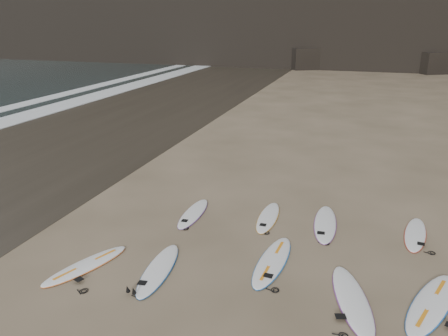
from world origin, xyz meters
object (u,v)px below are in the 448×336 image
(surfboard_2, at_px, (272,261))
(surfboard_4, at_px, (431,303))
(surfboard_7, at_px, (325,223))
(surfboard_0, at_px, (86,265))
(surfboard_3, at_px, (352,299))
(surfboard_6, at_px, (268,217))
(surfboard_1, at_px, (159,269))
(surfboard_8, at_px, (415,234))
(surfboard_5, at_px, (193,213))

(surfboard_2, xyz_separation_m, surfboard_4, (3.59, -0.65, 0.00))
(surfboard_2, bearing_deg, surfboard_7, 71.66)
(surfboard_0, relative_size, surfboard_4, 0.87)
(surfboard_4, bearing_deg, surfboard_0, -151.90)
(surfboard_3, relative_size, surfboard_6, 1.17)
(surfboard_1, bearing_deg, surfboard_4, -0.88)
(surfboard_0, distance_m, surfboard_8, 8.98)
(surfboard_2, distance_m, surfboard_6, 2.57)
(surfboard_0, height_order, surfboard_5, surfboard_0)
(surfboard_0, xyz_separation_m, surfboard_2, (4.35, 1.60, 0.00))
(surfboard_0, xyz_separation_m, surfboard_3, (6.32, 0.58, 0.00))
(surfboard_2, height_order, surfboard_6, surfboard_2)
(surfboard_5, distance_m, surfboard_8, 6.53)
(surfboard_2, bearing_deg, surfboard_1, -150.45)
(surfboard_1, bearing_deg, surfboard_5, 90.68)
(surfboard_4, relative_size, surfboard_5, 1.20)
(surfboard_0, distance_m, surfboard_3, 6.35)
(surfboard_5, bearing_deg, surfboard_8, 3.65)
(surfboard_0, height_order, surfboard_8, surfboard_0)
(surfboard_0, distance_m, surfboard_4, 8.00)
(surfboard_0, bearing_deg, surfboard_2, 41.26)
(surfboard_5, relative_size, surfboard_6, 1.00)
(surfboard_6, relative_size, surfboard_8, 1.00)
(surfboard_5, bearing_deg, surfboard_3, -33.85)
(surfboard_2, height_order, surfboard_7, surfboard_2)
(surfboard_0, bearing_deg, surfboard_6, 68.96)
(surfboard_0, relative_size, surfboard_5, 1.05)
(surfboard_0, xyz_separation_m, surfboard_5, (1.40, 3.64, -0.00))
(surfboard_1, distance_m, surfboard_7, 5.23)
(surfboard_5, relative_size, surfboard_7, 0.88)
(surfboard_2, xyz_separation_m, surfboard_5, (-2.95, 2.03, -0.01))
(surfboard_2, height_order, surfboard_4, surfboard_4)
(surfboard_1, height_order, surfboard_6, surfboard_1)
(surfboard_5, height_order, surfboard_8, same)
(surfboard_0, xyz_separation_m, surfboard_4, (7.94, 0.95, 0.01))
(surfboard_2, relative_size, surfboard_6, 1.16)
(surfboard_2, xyz_separation_m, surfboard_3, (1.98, -1.02, 0.00))
(surfboard_6, bearing_deg, surfboard_5, -170.17)
(surfboard_0, relative_size, surfboard_1, 0.97)
(surfboard_7, height_order, surfboard_8, surfboard_7)
(surfboard_8, bearing_deg, surfboard_1, -139.75)
(surfboard_7, bearing_deg, surfboard_4, -55.68)
(surfboard_0, height_order, surfboard_7, surfboard_7)
(surfboard_3, bearing_deg, surfboard_7, 88.65)
(surfboard_0, xyz_separation_m, surfboard_1, (1.79, 0.38, 0.00))
(surfboard_6, bearing_deg, surfboard_1, -118.38)
(surfboard_1, relative_size, surfboard_3, 0.93)
(surfboard_4, distance_m, surfboard_6, 5.28)
(surfboard_6, bearing_deg, surfboard_2, -76.39)
(surfboard_7, bearing_deg, surfboard_2, -116.40)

